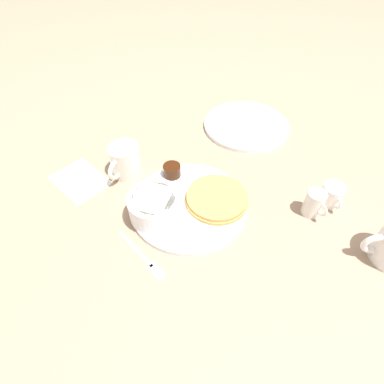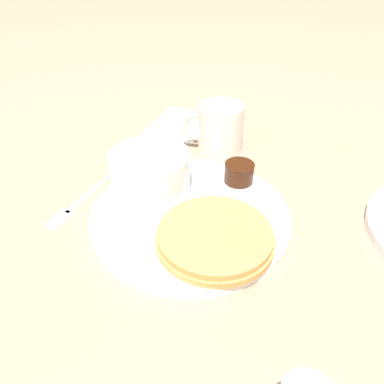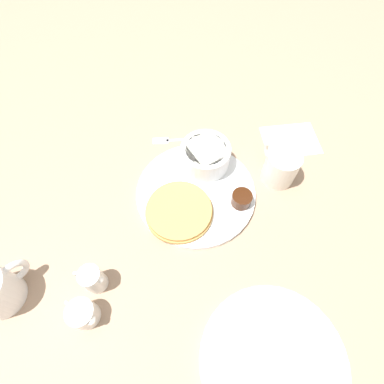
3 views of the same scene
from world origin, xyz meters
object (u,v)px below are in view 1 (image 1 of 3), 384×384
Objects in this scene: coffee_mug at (125,161)px; fork at (146,260)px; creamer_pitcher_near at (314,203)px; bowl at (154,206)px; creamer_pitcher_far at (332,195)px; plate at (189,205)px.

coffee_mug is 0.71× the size of fork.
creamer_pitcher_near is at bearing 59.37° from fork.
coffee_mug is 0.46m from creamer_pitcher_near.
creamer_pitcher_far is (0.28, 0.30, -0.02)m from bowl.
creamer_pitcher_near is at bearing 36.87° from plate.
creamer_pitcher_far is 0.41× the size of fork.
coffee_mug reaches higher than bowl.
fork is at bearing -80.49° from plate.
fork is (-0.22, -0.39, -0.02)m from creamer_pitcher_far.
creamer_pitcher_near is 0.45× the size of fork.
creamer_pitcher_near is at bearing -108.37° from creamer_pitcher_far.
bowl is 0.41m from creamer_pitcher_far.
coffee_mug reaches higher than creamer_pitcher_far.
plate is at bearing -143.13° from creamer_pitcher_near.
bowl is 0.17m from coffee_mug.
bowl is 0.12m from fork.
fork is at bearing -33.25° from coffee_mug.
creamer_pitcher_near is 1.11× the size of creamer_pitcher_far.
fork is at bearing -55.71° from bowl.
bowl reaches higher than creamer_pitcher_near.
bowl reaches higher than creamer_pitcher_far.
bowl is 1.89× the size of creamer_pitcher_far.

